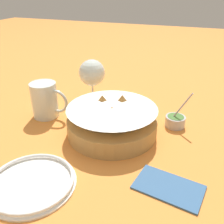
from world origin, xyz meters
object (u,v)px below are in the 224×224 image
object	(u,v)px
food_basket	(112,121)
sauce_cup	(175,121)
beer_mug	(45,101)
side_plate	(32,182)
wine_glass	(92,74)

from	to	relation	value
food_basket	sauce_cup	world-z (taller)	sauce_cup
sauce_cup	beer_mug	bearing A→B (deg)	-168.65
food_basket	beer_mug	size ratio (longest dim) A/B	2.04
sauce_cup	beer_mug	distance (m)	0.40
sauce_cup	side_plate	distance (m)	0.43
food_basket	beer_mug	bearing A→B (deg)	174.50
food_basket	side_plate	size ratio (longest dim) A/B	1.32
food_basket	side_plate	distance (m)	0.27
wine_glass	beer_mug	bearing A→B (deg)	-118.39
wine_glass	beer_mug	distance (m)	0.19
wine_glass	side_plate	size ratio (longest dim) A/B	0.79
sauce_cup	side_plate	world-z (taller)	sauce_cup
food_basket	wine_glass	bearing A→B (deg)	127.82
wine_glass	beer_mug	xyz separation A→B (m)	(-0.09, -0.16, -0.05)
sauce_cup	side_plate	bearing A→B (deg)	-125.16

